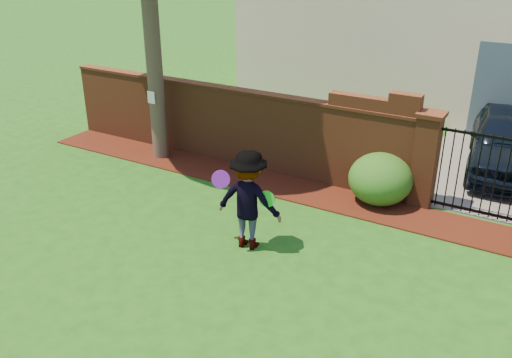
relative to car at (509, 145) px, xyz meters
The scene contains 12 objects.
ground 7.42m from the car, 119.13° to the right, with size 80.00×80.00×0.01m, color #1E5314.
mulch_bed 5.55m from the car, 145.57° to the right, with size 11.10×1.08×0.03m, color #351209.
brick_wall 6.12m from the car, 156.36° to the right, with size 8.70×0.31×2.16m.
pillar_left 2.74m from the car, 116.00° to the right, with size 0.50×0.50×1.88m.
iron_gate 2.46m from the car, 92.26° to the right, with size 1.78×0.03×1.60m.
driveway 1.69m from the car, 93.58° to the left, with size 3.20×8.00×0.01m, color slate.
car is the anchor object (origin of this frame).
paper_notice 7.94m from the car, 155.74° to the right, with size 0.20×0.01×0.28m, color white.
shrub_left 3.40m from the car, 124.60° to the right, with size 1.24×1.24×1.02m, color #1A5519.
man 6.42m from the car, 120.87° to the right, with size 1.11×0.64×1.72m, color gray.
frisbee_purple 6.89m from the car, 121.36° to the right, with size 0.29×0.29×0.03m, color purple.
frisbee_green 6.25m from the car, 118.10° to the right, with size 0.27×0.27×0.03m, color green.
Camera 1 is at (4.46, -5.88, 4.84)m, focal length 38.24 mm.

